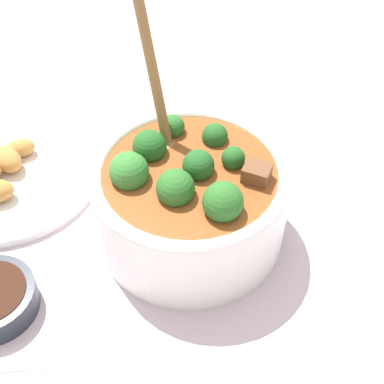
# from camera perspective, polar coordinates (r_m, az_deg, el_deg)

# --- Properties ---
(ground_plane) EXTENTS (4.00, 4.00, 0.00)m
(ground_plane) POSITION_cam_1_polar(r_m,az_deg,el_deg) (0.65, 0.00, -4.21)
(ground_plane) COLOR silver
(stew_bowl) EXTENTS (0.24, 0.22, 0.31)m
(stew_bowl) POSITION_cam_1_polar(r_m,az_deg,el_deg) (0.60, -0.06, -0.38)
(stew_bowl) COLOR white
(stew_bowl) RESTS_ON ground_plane
(food_plate) EXTENTS (0.24, 0.24, 0.05)m
(food_plate) POSITION_cam_1_polar(r_m,az_deg,el_deg) (0.75, -19.14, 1.92)
(food_plate) COLOR white
(food_plate) RESTS_ON ground_plane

